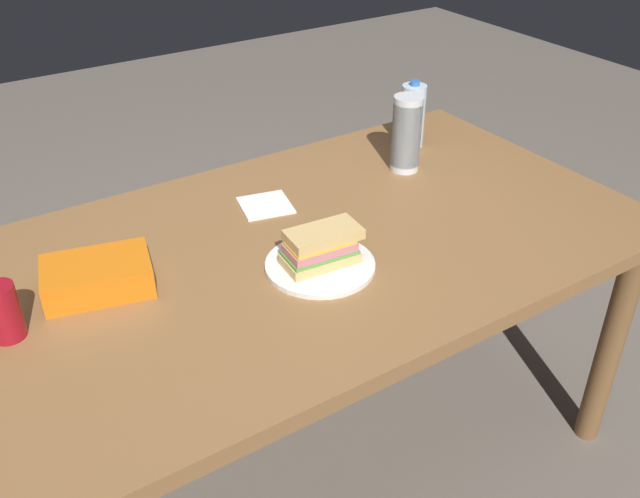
% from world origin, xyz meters
% --- Properties ---
extents(ground_plane, '(8.00, 8.00, 0.00)m').
position_xyz_m(ground_plane, '(0.00, 0.00, 0.00)').
color(ground_plane, '#70665B').
extents(dining_table, '(1.74, 0.97, 0.77)m').
position_xyz_m(dining_table, '(0.00, 0.00, 0.68)').
color(dining_table, olive).
rests_on(dining_table, ground_plane).
extents(paper_plate, '(0.26, 0.26, 0.01)m').
position_xyz_m(paper_plate, '(-0.02, -0.12, 0.77)').
color(paper_plate, white).
rests_on(paper_plate, dining_table).
extents(sandwich, '(0.19, 0.11, 0.08)m').
position_xyz_m(sandwich, '(-0.02, -0.12, 0.82)').
color(sandwich, '#DBB26B').
rests_on(sandwich, paper_plate).
extents(soda_can_red, '(0.07, 0.07, 0.12)m').
position_xyz_m(soda_can_red, '(-0.68, 0.02, 0.83)').
color(soda_can_red, maroon).
rests_on(soda_can_red, dining_table).
extents(chip_bag, '(0.26, 0.20, 0.07)m').
position_xyz_m(chip_bag, '(-0.47, 0.07, 0.80)').
color(chip_bag, orange).
rests_on(chip_bag, dining_table).
extents(water_bottle_tall, '(0.08, 0.08, 0.21)m').
position_xyz_m(water_bottle_tall, '(0.59, 0.30, 0.86)').
color(water_bottle_tall, silver).
rests_on(water_bottle_tall, dining_table).
extents(plastic_cup_stack, '(0.08, 0.08, 0.22)m').
position_xyz_m(plastic_cup_stack, '(0.47, 0.18, 0.88)').
color(plastic_cup_stack, silver).
rests_on(plastic_cup_stack, dining_table).
extents(paper_napkin, '(0.16, 0.16, 0.01)m').
position_xyz_m(paper_napkin, '(0.02, 0.20, 0.77)').
color(paper_napkin, white).
rests_on(paper_napkin, dining_table).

